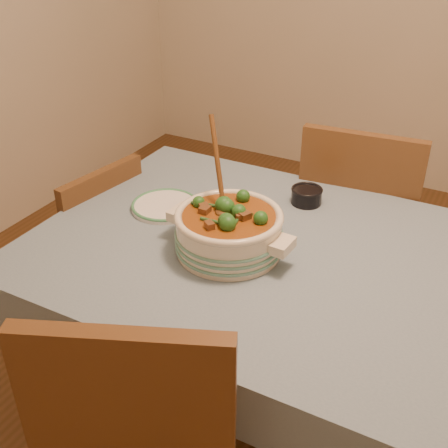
# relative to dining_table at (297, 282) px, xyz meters

# --- Properties ---
(floor) EXTENTS (4.50, 4.50, 0.00)m
(floor) POSITION_rel_dining_table_xyz_m (0.00, 0.00, -0.66)
(floor) COLOR #4D3116
(floor) RESTS_ON ground
(dining_table) EXTENTS (1.68, 1.08, 0.76)m
(dining_table) POSITION_rel_dining_table_xyz_m (0.00, 0.00, 0.00)
(dining_table) COLOR brown
(dining_table) RESTS_ON floor
(stew_casserole) EXTENTS (0.42, 0.34, 0.39)m
(stew_casserole) POSITION_rel_dining_table_xyz_m (-0.21, -0.07, 0.17)
(stew_casserole) COLOR #ECE1C6
(stew_casserole) RESTS_ON dining_table
(white_plate) EXTENTS (0.26, 0.26, 0.02)m
(white_plate) POSITION_rel_dining_table_xyz_m (-0.53, 0.07, 0.10)
(white_plate) COLOR white
(white_plate) RESTS_ON dining_table
(condiment_bowl) EXTENTS (0.13, 0.13, 0.06)m
(condiment_bowl) POSITION_rel_dining_table_xyz_m (-0.11, 0.34, 0.12)
(condiment_bowl) COLOR black
(condiment_bowl) RESTS_ON dining_table
(chair_far) EXTENTS (0.49, 0.49, 0.97)m
(chair_far) POSITION_rel_dining_table_xyz_m (0.01, 0.67, -0.11)
(chair_far) COLOR brown
(chair_far) RESTS_ON floor
(chair_left) EXTENTS (0.44, 0.44, 0.83)m
(chair_left) POSITION_rel_dining_table_xyz_m (-0.91, 0.09, -0.19)
(chair_left) COLOR brown
(chair_left) RESTS_ON floor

